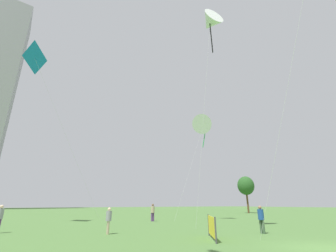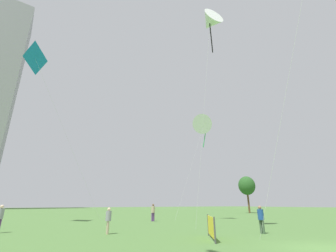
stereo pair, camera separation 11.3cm
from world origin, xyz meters
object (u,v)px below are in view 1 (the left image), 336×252
person_standing_0 (0,217)px  park_tree_0 (246,186)px  person_standing_3 (261,217)px  event_banner (212,226)px  kite_flying_3 (204,123)px  kite_flying_4 (35,59)px  kite_flying_0 (210,22)px  person_standing_1 (109,219)px  person_standing_6 (153,211)px

person_standing_0 → park_tree_0: (42.43, 15.37, 4.57)m
person_standing_3 → event_banner: 4.48m
kite_flying_3 → kite_flying_4: bearing=167.7°
kite_flying_0 → event_banner: 18.54m
park_tree_0 → person_standing_1: bearing=-151.6°
person_standing_1 → kite_flying_4: size_ratio=0.09×
person_standing_1 → kite_flying_0: bearing=-98.6°
person_standing_0 → person_standing_6: (13.81, 4.43, 0.04)m
kite_flying_0 → kite_flying_4: size_ratio=1.09×
person_standing_1 → event_banner: 6.60m
person_standing_1 → park_tree_0: 41.59m
kite_flying_3 → person_standing_3: bearing=-115.5°
person_standing_3 → park_tree_0: (27.71, 24.54, 4.60)m
person_standing_0 → kite_flying_4: (-0.35, 6.95, 16.45)m
person_standing_0 → kite_flying_4: 17.86m
event_banner → kite_flying_3: bearing=49.7°
person_standing_1 → park_tree_0: size_ratio=0.21×
kite_flying_4 → person_standing_0: bearing=-87.1°
person_standing_0 → park_tree_0: 45.36m
person_standing_1 → person_standing_6: (7.75, 8.69, 0.14)m
person_standing_3 → event_banner: size_ratio=0.68×
person_standing_3 → kite_flying_0: size_ratio=0.09×
person_standing_0 → kite_flying_3: (20.26, 2.45, 11.06)m
kite_flying_0 → event_banner: bearing=-143.7°
person_standing_0 → kite_flying_0: bearing=-55.7°
kite_flying_3 → park_tree_0: 26.47m
park_tree_0 → event_banner: park_tree_0 is taller
kite_flying_0 → person_standing_6: bearing=90.4°
person_standing_3 → park_tree_0: park_tree_0 is taller
person_standing_0 → event_banner: bearing=-72.3°
kite_flying_3 → event_banner: 19.23m
person_standing_0 → person_standing_6: bearing=-12.2°
kite_flying_3 → event_banner: size_ratio=5.47×
event_banner → person_standing_3: bearing=2.3°
kite_flying_0 → kite_flying_4: 19.75m
person_standing_3 → park_tree_0: 37.30m
person_standing_3 → event_banner: bearing=-94.0°
person_standing_6 → park_tree_0: park_tree_0 is taller
person_standing_3 → person_standing_1: bearing=-125.9°
person_standing_0 → kite_flying_3: size_ratio=0.13×
kite_flying_3 → event_banner: kite_flying_3 is taller
person_standing_1 → park_tree_0: (36.36, 19.63, 4.67)m
kite_flying_3 → person_standing_0: bearing=-173.1°
person_standing_6 → kite_flying_0: size_ratio=0.09×
person_standing_3 → event_banner: person_standing_3 is taller
person_standing_0 → person_standing_6: person_standing_6 is taller
person_standing_0 → event_banner: person_standing_0 is taller
kite_flying_4 → event_banner: (10.61, -16.30, -16.82)m
person_standing_0 → person_standing_1: size_ratio=1.10×
person_standing_6 → kite_flying_4: 21.82m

